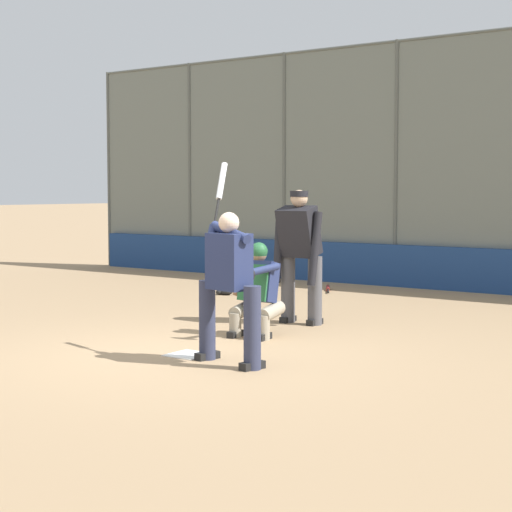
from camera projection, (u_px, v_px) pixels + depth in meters
name	position (u px, v px, depth m)	size (l,w,h in m)	color
ground_plane	(189.00, 355.00, 9.46)	(160.00, 160.00, 0.00)	#9E7F5B
home_plate_marker	(189.00, 355.00, 9.46)	(0.43, 0.43, 0.01)	white
backstop_fence	(460.00, 158.00, 15.42)	(17.91, 0.08, 4.64)	#515651
padding_wall	(456.00, 269.00, 15.49)	(17.48, 0.18, 0.79)	navy
batter_at_plate	(229.00, 282.00, 8.92)	(0.92, 0.75, 2.13)	#2D334C
catcher_behind_plate	(256.00, 288.00, 10.63)	(0.64, 0.75, 1.18)	gray
umpire_home	(299.00, 252.00, 11.61)	(0.75, 0.45, 1.83)	#4C4C51
spare_bat_by_padding	(226.00, 276.00, 17.89)	(0.52, 0.69, 0.07)	black
spare_bat_first_base_side	(328.00, 288.00, 15.60)	(0.52, 0.81, 0.07)	black
fielding_glove_on_dirt	(224.00, 292.00, 14.91)	(0.29, 0.22, 0.10)	black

